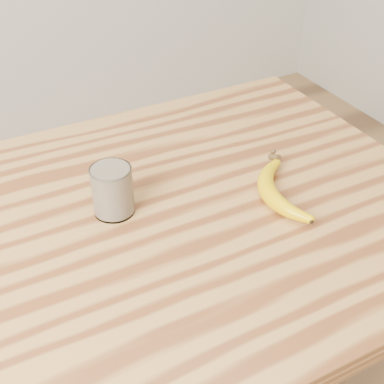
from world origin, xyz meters
name	(u,v)px	position (x,y,z in m)	size (l,w,h in m)	color
table	(129,279)	(0.00, 0.00, 0.77)	(1.20, 0.80, 0.90)	#AD773C
smoothie_glass	(112,190)	(0.00, 0.05, 0.95)	(0.07, 0.07, 0.09)	white
banana	(268,192)	(0.27, -0.05, 0.92)	(0.10, 0.27, 0.03)	#E0B000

